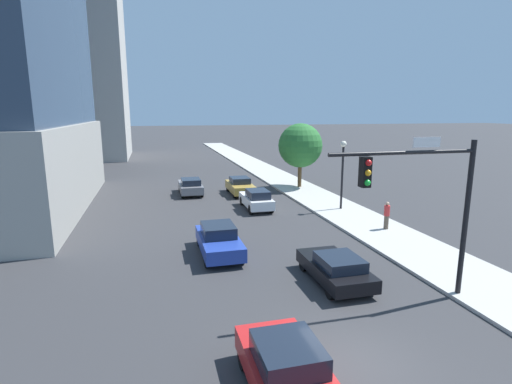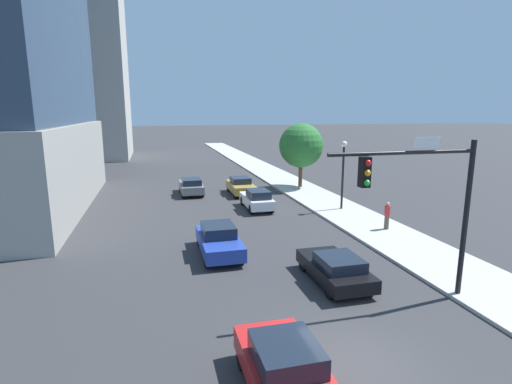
{
  "view_description": "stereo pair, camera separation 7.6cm",
  "coord_description": "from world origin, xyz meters",
  "px_view_note": "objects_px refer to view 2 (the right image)",
  "views": [
    {
      "loc": [
        -5.33,
        -9.17,
        7.19
      ],
      "look_at": [
        -0.4,
        9.68,
        3.19
      ],
      "focal_mm": 27.59,
      "sensor_mm": 36.0,
      "label": 1
    },
    {
      "loc": [
        -5.26,
        -9.19,
        7.19
      ],
      "look_at": [
        -0.4,
        9.68,
        3.19
      ],
      "focal_mm": 27.59,
      "sensor_mm": 36.0,
      "label": 2
    }
  ],
  "objects_px": {
    "car_red": "(286,371)",
    "car_gray": "(191,186)",
    "street_tree": "(301,146)",
    "car_black": "(335,268)",
    "car_blue": "(219,240)",
    "pedestrian_red_shirt": "(387,215)",
    "car_gold": "(241,186)",
    "street_lamp": "(343,164)",
    "traffic_light_pole": "(424,190)",
    "car_white": "(257,199)",
    "construction_building": "(77,29)"
  },
  "relations": [
    {
      "from": "car_black",
      "to": "traffic_light_pole",
      "type": "bearing_deg",
      "value": -48.13
    },
    {
      "from": "car_gold",
      "to": "traffic_light_pole",
      "type": "bearing_deg",
      "value": -84.24
    },
    {
      "from": "traffic_light_pole",
      "to": "car_black",
      "type": "xyz_separation_m",
      "value": [
        -2.16,
        2.41,
        -3.75
      ]
    },
    {
      "from": "construction_building",
      "to": "car_black",
      "type": "xyz_separation_m",
      "value": [
        17.59,
        -52.38,
        -18.55
      ]
    },
    {
      "from": "car_red",
      "to": "car_gray",
      "type": "bearing_deg",
      "value": 90.0
    },
    {
      "from": "car_gray",
      "to": "car_red",
      "type": "distance_m",
      "value": 26.01
    },
    {
      "from": "car_gold",
      "to": "car_blue",
      "type": "distance_m",
      "value": 14.96
    },
    {
      "from": "traffic_light_pole",
      "to": "car_red",
      "type": "relative_size",
      "value": 1.48
    },
    {
      "from": "car_red",
      "to": "car_black",
      "type": "bearing_deg",
      "value": 54.75
    },
    {
      "from": "traffic_light_pole",
      "to": "street_lamp",
      "type": "height_order",
      "value": "traffic_light_pole"
    },
    {
      "from": "construction_building",
      "to": "street_tree",
      "type": "xyz_separation_m",
      "value": [
        23.67,
        -32.1,
        -15.15
      ]
    },
    {
      "from": "car_gold",
      "to": "pedestrian_red_shirt",
      "type": "xyz_separation_m",
      "value": [
        6.26,
        -13.02,
        0.27
      ]
    },
    {
      "from": "car_gold",
      "to": "pedestrian_red_shirt",
      "type": "height_order",
      "value": "pedestrian_red_shirt"
    },
    {
      "from": "car_blue",
      "to": "pedestrian_red_shirt",
      "type": "bearing_deg",
      "value": 7.16
    },
    {
      "from": "car_white",
      "to": "construction_building",
      "type": "bearing_deg",
      "value": 114.22
    },
    {
      "from": "traffic_light_pole",
      "to": "car_red",
      "type": "height_order",
      "value": "traffic_light_pole"
    },
    {
      "from": "street_lamp",
      "to": "car_blue",
      "type": "distance_m",
      "value": 12.52
    },
    {
      "from": "car_gray",
      "to": "car_red",
      "type": "bearing_deg",
      "value": -90.0
    },
    {
      "from": "car_gold",
      "to": "car_black",
      "type": "height_order",
      "value": "car_gold"
    },
    {
      "from": "car_red",
      "to": "car_black",
      "type": "distance_m",
      "value": 7.39
    },
    {
      "from": "construction_building",
      "to": "car_gold",
      "type": "distance_m",
      "value": 42.02
    },
    {
      "from": "car_blue",
      "to": "pedestrian_red_shirt",
      "type": "distance_m",
      "value": 10.61
    },
    {
      "from": "car_gold",
      "to": "pedestrian_red_shirt",
      "type": "distance_m",
      "value": 14.45
    },
    {
      "from": "street_tree",
      "to": "car_red",
      "type": "distance_m",
      "value": 28.47
    },
    {
      "from": "pedestrian_red_shirt",
      "to": "traffic_light_pole",
      "type": "bearing_deg",
      "value": -116.1
    },
    {
      "from": "pedestrian_red_shirt",
      "to": "car_gray",
      "type": "bearing_deg",
      "value": 126.91
    },
    {
      "from": "car_blue",
      "to": "pedestrian_red_shirt",
      "type": "xyz_separation_m",
      "value": [
        10.53,
        1.32,
        0.25
      ]
    },
    {
      "from": "car_gold",
      "to": "car_gray",
      "type": "bearing_deg",
      "value": 166.89
    },
    {
      "from": "street_tree",
      "to": "car_gray",
      "type": "xyz_separation_m",
      "value": [
        -10.35,
        -0.3,
        -3.3
      ]
    },
    {
      "from": "car_white",
      "to": "car_black",
      "type": "relative_size",
      "value": 0.98
    },
    {
      "from": "street_tree",
      "to": "pedestrian_red_shirt",
      "type": "distance_m",
      "value": 14.63
    },
    {
      "from": "street_lamp",
      "to": "car_black",
      "type": "bearing_deg",
      "value": -117.62
    },
    {
      "from": "car_gray",
      "to": "pedestrian_red_shirt",
      "type": "relative_size",
      "value": 2.66
    },
    {
      "from": "traffic_light_pole",
      "to": "street_lamp",
      "type": "bearing_deg",
      "value": 74.62
    },
    {
      "from": "street_tree",
      "to": "car_black",
      "type": "relative_size",
      "value": 1.42
    },
    {
      "from": "car_red",
      "to": "car_gold",
      "type": "relative_size",
      "value": 0.94
    },
    {
      "from": "construction_building",
      "to": "car_blue",
      "type": "distance_m",
      "value": 52.88
    },
    {
      "from": "car_blue",
      "to": "car_white",
      "type": "bearing_deg",
      "value": 63.71
    },
    {
      "from": "street_lamp",
      "to": "car_blue",
      "type": "relative_size",
      "value": 1.1
    },
    {
      "from": "car_red",
      "to": "car_blue",
      "type": "xyz_separation_m",
      "value": [
        -0.0,
        10.68,
        0.0
      ]
    },
    {
      "from": "pedestrian_red_shirt",
      "to": "car_red",
      "type": "bearing_deg",
      "value": -131.25
    },
    {
      "from": "street_lamp",
      "to": "car_gold",
      "type": "bearing_deg",
      "value": 127.96
    },
    {
      "from": "street_lamp",
      "to": "car_white",
      "type": "xyz_separation_m",
      "value": [
        -5.95,
        1.91,
        -2.71
      ]
    },
    {
      "from": "street_lamp",
      "to": "car_red",
      "type": "relative_size",
      "value": 1.2
    },
    {
      "from": "car_gold",
      "to": "car_black",
      "type": "bearing_deg",
      "value": -90.0
    },
    {
      "from": "car_gray",
      "to": "car_gold",
      "type": "height_order",
      "value": "car_gold"
    },
    {
      "from": "car_white",
      "to": "car_gray",
      "type": "distance_m",
      "value": 7.95
    },
    {
      "from": "street_lamp",
      "to": "street_tree",
      "type": "distance_m",
      "value": 8.94
    },
    {
      "from": "street_tree",
      "to": "car_black",
      "type": "distance_m",
      "value": 21.45
    },
    {
      "from": "car_white",
      "to": "car_blue",
      "type": "height_order",
      "value": "same"
    }
  ]
}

